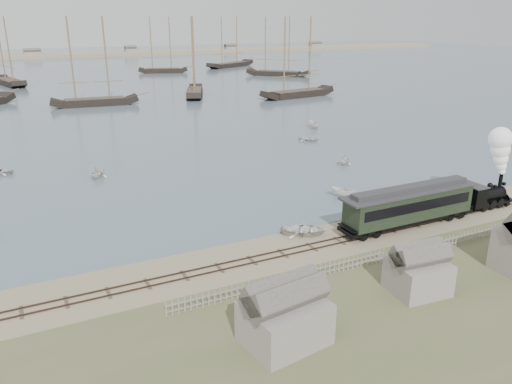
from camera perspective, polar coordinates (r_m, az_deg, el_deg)
name	(u,v)px	position (r m, az deg, el deg)	size (l,w,h in m)	color
ground	(310,237)	(47.55, 6.14, -5.14)	(600.00, 600.00, 0.00)	gray
harbor_water	(74,71)	(208.65, -20.07, 12.82)	(600.00, 336.00, 0.06)	#4C5E6D
rail_track	(321,245)	(46.02, 7.47, -6.00)	(120.00, 1.80, 0.16)	#3D2B21
picket_fence_west	(286,286)	(39.21, 3.44, -10.71)	(19.00, 0.10, 1.20)	gray
picket_fence_east	(468,243)	(50.15, 23.10, -5.34)	(15.00, 0.10, 1.20)	gray
shed_left	(284,341)	(33.38, 3.25, -16.68)	(5.00, 4.00, 4.10)	gray
shed_mid	(416,291)	(40.37, 17.84, -10.75)	(4.00, 3.50, 3.60)	gray
far_spit	(54,57)	(288.03, -22.08, 14.08)	(500.00, 20.00, 1.80)	tan
locomotive	(498,173)	(59.33, 25.90, 2.00)	(6.76, 2.52, 8.43)	black
passenger_coach	(409,204)	(51.12, 17.12, -1.34)	(15.14, 2.92, 3.68)	black
beached_dinghy	(304,230)	(47.89, 5.55, -4.35)	(4.31, 3.08, 0.89)	silver
rowboat_1	(97,172)	(67.16, -17.68, 2.17)	(2.97, 2.56, 1.56)	silver
rowboat_2	(343,193)	(57.88, 9.95, -0.08)	(3.10, 1.17, 1.20)	silver
rowboat_3	(309,139)	(84.27, 6.07, 6.06)	(3.40, 2.43, 0.70)	silver
rowboat_4	(345,160)	(71.11, 10.08, 3.66)	(2.63, 2.27, 1.38)	silver
rowboat_5	(313,125)	(93.94, 6.57, 7.63)	(3.59, 1.35, 1.39)	silver
schooner_2	(91,62)	(123.26, -18.37, 13.95)	(19.65, 4.53, 20.00)	black
schooner_3	(193,57)	(133.22, -7.18, 15.08)	(18.43, 4.25, 20.00)	black
schooner_4	(299,57)	(131.18, 4.89, 15.09)	(21.39, 4.94, 20.00)	black
schooner_5	(278,46)	(180.25, 2.57, 16.28)	(22.50, 5.19, 20.00)	black
schooner_7	(4,51)	(172.36, -26.81, 14.18)	(21.82, 5.04, 20.00)	black
schooner_8	(162,45)	(192.95, -10.74, 16.18)	(17.77, 4.10, 20.00)	black
schooner_9	(230,42)	(214.16, -2.98, 16.75)	(25.16, 5.81, 20.00)	black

